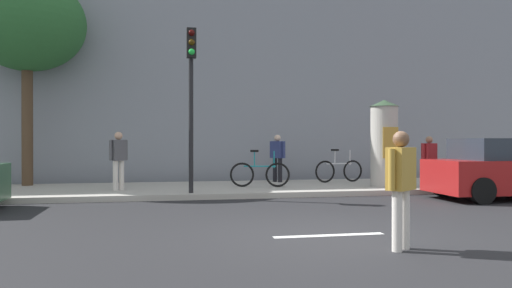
# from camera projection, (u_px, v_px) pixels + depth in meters

# --- Properties ---
(ground_plane) EXTENTS (80.00, 80.00, 0.00)m
(ground_plane) POSITION_uv_depth(u_px,v_px,m) (329.00, 236.00, 7.54)
(ground_plane) COLOR #232326
(sidewalk_curb) EXTENTS (36.00, 4.00, 0.15)m
(sidewalk_curb) POSITION_uv_depth(u_px,v_px,m) (250.00, 188.00, 14.41)
(sidewalk_curb) COLOR #B2ADA3
(sidewalk_curb) RESTS_ON ground_plane
(lane_markings) EXTENTS (25.80, 0.16, 0.01)m
(lane_markings) POSITION_uv_depth(u_px,v_px,m) (329.00, 235.00, 7.54)
(lane_markings) COLOR silver
(lane_markings) RESTS_ON ground_plane
(building_backdrop) EXTENTS (36.00, 5.00, 8.78)m
(building_backdrop) POSITION_uv_depth(u_px,v_px,m) (228.00, 70.00, 19.30)
(building_backdrop) COLOR gray
(building_backdrop) RESTS_ON ground_plane
(traffic_light) EXTENTS (0.24, 0.45, 4.23)m
(traffic_light) POSITION_uv_depth(u_px,v_px,m) (191.00, 83.00, 12.32)
(traffic_light) COLOR black
(traffic_light) RESTS_ON sidewalk_curb
(poster_column) EXTENTS (0.88, 0.88, 2.58)m
(poster_column) POSITION_uv_depth(u_px,v_px,m) (384.00, 142.00, 14.26)
(poster_column) COLOR #B2ADA3
(poster_column) RESTS_ON sidewalk_curb
(street_tree) EXTENTS (3.44, 3.44, 6.41)m
(street_tree) POSITION_uv_depth(u_px,v_px,m) (27.00, 24.00, 14.54)
(street_tree) COLOR #4C3826
(street_tree) RESTS_ON sidewalk_curb
(pedestrian_with_bag) EXTENTS (0.52, 0.46, 1.62)m
(pedestrian_with_bag) POSITION_uv_depth(u_px,v_px,m) (401.00, 180.00, 6.52)
(pedestrian_with_bag) COLOR silver
(pedestrian_with_bag) RESTS_ON ground_plane
(pedestrian_with_backpack) EXTENTS (0.46, 0.59, 1.57)m
(pedestrian_with_backpack) POSITION_uv_depth(u_px,v_px,m) (277.00, 154.00, 15.87)
(pedestrian_with_backpack) COLOR black
(pedestrian_with_backpack) RESTS_ON sidewalk_curb
(pedestrian_near_pole) EXTENTS (0.57, 0.39, 1.49)m
(pedestrian_near_pole) POSITION_uv_depth(u_px,v_px,m) (429.00, 158.00, 13.83)
(pedestrian_near_pole) COLOR #4C4C51
(pedestrian_near_pole) RESTS_ON sidewalk_curb
(pedestrian_in_dark_shirt) EXTENTS (0.50, 0.50, 1.60)m
(pedestrian_in_dark_shirt) POSITION_uv_depth(u_px,v_px,m) (118.00, 156.00, 13.21)
(pedestrian_in_dark_shirt) COLOR silver
(pedestrian_in_dark_shirt) RESTS_ON sidewalk_curb
(bicycle_leaning) EXTENTS (1.74, 0.47, 1.09)m
(bicycle_leaning) POSITION_uv_depth(u_px,v_px,m) (260.00, 174.00, 14.09)
(bicycle_leaning) COLOR black
(bicycle_leaning) RESTS_ON sidewalk_curb
(bicycle_upright) EXTENTS (1.75, 0.38, 1.09)m
(bicycle_upright) POSITION_uv_depth(u_px,v_px,m) (339.00, 170.00, 15.78)
(bicycle_upright) COLOR black
(bicycle_upright) RESTS_ON sidewalk_curb
(parked_car_dark) EXTENTS (4.28, 1.93, 1.57)m
(parked_car_dark) POSITION_uv_depth(u_px,v_px,m) (511.00, 170.00, 12.40)
(parked_car_dark) COLOR maroon
(parked_car_dark) RESTS_ON ground_plane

